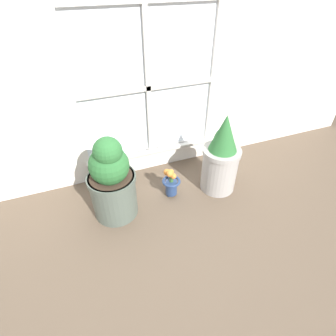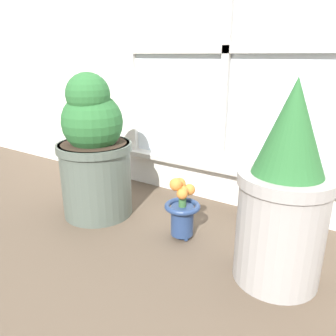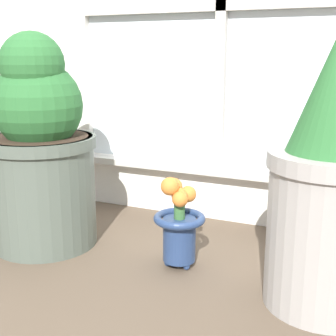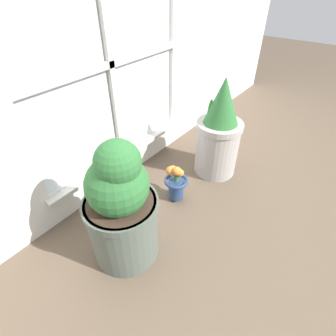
% 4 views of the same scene
% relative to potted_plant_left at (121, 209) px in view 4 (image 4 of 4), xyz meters
% --- Properties ---
extents(ground_plane, '(10.00, 10.00, 0.00)m').
position_rel_potted_plant_left_xyz_m(ground_plane, '(0.43, -0.16, -0.30)').
color(ground_plane, brown).
extents(potted_plant_left, '(0.34, 0.34, 0.66)m').
position_rel_potted_plant_left_xyz_m(potted_plant_left, '(0.00, 0.00, 0.00)').
color(potted_plant_left, '#4C564C').
rests_on(potted_plant_left, ground_plane).
extents(potted_plant_right, '(0.30, 0.30, 0.67)m').
position_rel_potted_plant_left_xyz_m(potted_plant_right, '(0.85, -0.02, -0.00)').
color(potted_plant_right, '#9E9993').
rests_on(potted_plant_right, ground_plane).
extents(flower_vase, '(0.15, 0.15, 0.27)m').
position_rel_potted_plant_left_xyz_m(flower_vase, '(0.45, 0.03, -0.17)').
color(flower_vase, navy).
rests_on(flower_vase, ground_plane).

